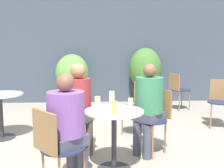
{
  "coord_description": "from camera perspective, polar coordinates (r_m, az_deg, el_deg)",
  "views": [
    {
      "loc": [
        -0.34,
        -2.94,
        1.4
      ],
      "look_at": [
        -0.14,
        0.36,
        0.96
      ],
      "focal_mm": 42.0,
      "sensor_mm": 36.0,
      "label": 1
    }
  ],
  "objects": [
    {
      "name": "bistro_chair_6",
      "position": [
        4.35,
        5.76,
        -4.02
      ],
      "size": [
        0.5,
        0.49,
        0.85
      ],
      "rotation": [
        0.0,
        0.0,
        5.4
      ],
      "color": "#232847",
      "rests_on": "ground_plane"
    },
    {
      "name": "potted_plant_0",
      "position": [
        6.52,
        -8.65,
        1.95
      ],
      "size": [
        0.81,
        0.81,
        1.28
      ],
      "color": "#93664C",
      "rests_on": "ground_plane"
    },
    {
      "name": "beer_glass_3",
      "position": [
        3.14,
        -0.03,
        -3.31
      ],
      "size": [
        0.07,
        0.07,
        0.19
      ],
      "color": "beige",
      "rests_on": "cafe_table_near"
    },
    {
      "name": "bistro_chair_0",
      "position": [
        3.61,
        9.31,
        -6.47
      ],
      "size": [
        0.5,
        0.5,
        0.85
      ],
      "rotation": [
        0.0,
        0.0,
        -0.85
      ],
      "color": "#232847",
      "rests_on": "ground_plane"
    },
    {
      "name": "beer_glass_1",
      "position": [
        2.79,
        0.58,
        -5.25
      ],
      "size": [
        0.06,
        0.06,
        0.14
      ],
      "color": "#DBC65B",
      "rests_on": "cafe_table_near"
    },
    {
      "name": "ground_plane",
      "position": [
        3.27,
        3.0,
        -17.73
      ],
      "size": [
        20.0,
        20.0,
        0.0
      ],
      "primitive_type": "plane",
      "color": "gray"
    },
    {
      "name": "bistro_chair_1",
      "position": [
        3.61,
        -8.54,
        -6.48
      ],
      "size": [
        0.5,
        0.5,
        0.85
      ],
      "rotation": [
        0.0,
        0.0,
        0.72
      ],
      "color": "#232847",
      "rests_on": "ground_plane"
    },
    {
      "name": "seated_person_2",
      "position": [
        2.59,
        -9.64,
        -8.23
      ],
      "size": [
        0.46,
        0.46,
        1.17
      ],
      "rotation": [
        0.0,
        0.0,
        2.3
      ],
      "color": "#42475B",
      "rests_on": "ground_plane"
    },
    {
      "name": "cafe_table_near",
      "position": [
        3.03,
        0.45,
        -9.25
      ],
      "size": [
        0.68,
        0.68,
        0.71
      ],
      "color": "#2D2D33",
      "rests_on": "ground_plane"
    },
    {
      "name": "bistro_chair_2",
      "position": [
        2.56,
        -12.34,
        -12.49
      ],
      "size": [
        0.5,
        0.5,
        0.85
      ],
      "rotation": [
        0.0,
        0.0,
        -3.99
      ],
      "color": "#232847",
      "rests_on": "ground_plane"
    },
    {
      "name": "bistro_chair_4",
      "position": [
        5.12,
        22.5,
        -2.8
      ],
      "size": [
        0.47,
        0.49,
        0.85
      ],
      "rotation": [
        0.0,
        0.0,
        5.86
      ],
      "color": "#232847",
      "rests_on": "ground_plane"
    },
    {
      "name": "cafe_table_far",
      "position": [
        4.46,
        -23.09,
        -4.33
      ],
      "size": [
        0.69,
        0.69,
        0.71
      ],
      "color": "#2D2D33",
      "rests_on": "ground_plane"
    },
    {
      "name": "beer_glass_0",
      "position": [
        2.97,
        -3.16,
        -4.26
      ],
      "size": [
        0.06,
        0.06,
        0.16
      ],
      "color": "beige",
      "rests_on": "cafe_table_near"
    },
    {
      "name": "storefront_wall",
      "position": [
        6.93,
        -0.6,
        8.41
      ],
      "size": [
        10.0,
        0.06,
        3.0
      ],
      "color": "#3D4756",
      "rests_on": "ground_plane"
    },
    {
      "name": "seated_person_0",
      "position": [
        3.45,
        7.94,
        -3.81
      ],
      "size": [
        0.47,
        0.46,
        1.21
      ],
      "rotation": [
        0.0,
        0.0,
        -0.85
      ],
      "color": "#42475B",
      "rests_on": "ground_plane"
    },
    {
      "name": "potted_plant_1",
      "position": [
        6.75,
        7.24,
        2.71
      ],
      "size": [
        0.82,
        0.82,
        1.43
      ],
      "color": "#47423D",
      "rests_on": "ground_plane"
    },
    {
      "name": "bistro_chair_3",
      "position": [
        6.23,
        14.13,
        -0.7
      ],
      "size": [
        0.48,
        0.46,
        0.85
      ],
      "rotation": [
        0.0,
        0.0,
        1.91
      ],
      "color": "#232847",
      "rests_on": "ground_plane"
    },
    {
      "name": "beer_glass_2",
      "position": [
        2.98,
        4.06,
        -4.42
      ],
      "size": [
        0.06,
        0.06,
        0.14
      ],
      "color": "beige",
      "rests_on": "cafe_table_near"
    },
    {
      "name": "seated_person_1",
      "position": [
        3.45,
        -7.16,
        -3.6
      ],
      "size": [
        0.41,
        0.42,
        1.22
      ],
      "rotation": [
        0.0,
        0.0,
        0.72
      ],
      "color": "brown",
      "rests_on": "ground_plane"
    }
  ]
}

